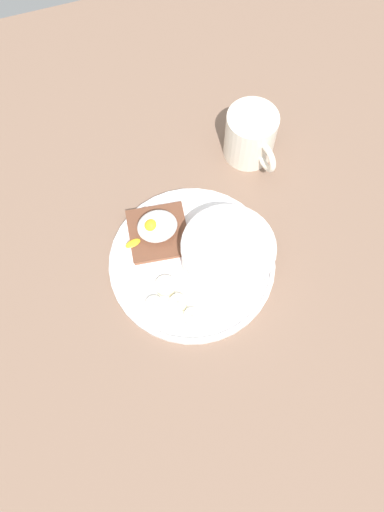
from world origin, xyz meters
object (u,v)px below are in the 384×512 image
(banana_slice_left, at_px, (178,303))
(banana_slice_right, at_px, (166,286))
(toast_slice, at_px, (158,233))
(banana_slice_front, at_px, (192,317))
(banana_slice_back, at_px, (154,306))
(oatmeal_bowl, at_px, (227,254))
(poached_egg, at_px, (156,226))
(coffee_mug, at_px, (251,136))

(banana_slice_left, xyz_separation_m, banana_slice_right, (-0.01, 0.03, -0.00))
(toast_slice, xyz_separation_m, banana_slice_right, (-0.01, -0.09, -0.00))
(banana_slice_front, bearing_deg, banana_slice_right, 112.30)
(banana_slice_front, height_order, banana_slice_back, banana_slice_back)
(oatmeal_bowl, distance_m, toast_slice, 0.12)
(banana_slice_back, bearing_deg, banana_slice_right, 44.60)
(toast_slice, bearing_deg, oatmeal_bowl, -41.76)
(oatmeal_bowl, distance_m, banana_slice_left, 0.10)
(poached_egg, bearing_deg, toast_slice, 11.73)
(toast_slice, xyz_separation_m, banana_slice_left, (-0.00, -0.12, -0.00))
(oatmeal_bowl, distance_m, banana_slice_front, 0.10)
(oatmeal_bowl, bearing_deg, poached_egg, 138.77)
(banana_slice_left, height_order, coffee_mug, coffee_mug)
(banana_slice_front, distance_m, banana_slice_back, 0.06)
(oatmeal_bowl, relative_size, banana_slice_left, 3.57)
(poached_egg, bearing_deg, oatmeal_bowl, -41.23)
(banana_slice_left, height_order, banana_slice_right, banana_slice_left)
(toast_slice, relative_size, banana_slice_left, 2.61)
(toast_slice, height_order, banana_slice_right, toast_slice)
(poached_egg, bearing_deg, banana_slice_right, -98.66)
(toast_slice, relative_size, banana_slice_front, 2.74)
(poached_egg, bearing_deg, banana_slice_front, -85.95)
(oatmeal_bowl, bearing_deg, banana_slice_right, -173.90)
(banana_slice_left, bearing_deg, banana_slice_front, -62.67)
(banana_slice_right, relative_size, coffee_mug, 0.37)
(toast_slice, height_order, banana_slice_back, banana_slice_back)
(banana_slice_left, bearing_deg, banana_slice_right, 107.78)
(oatmeal_bowl, bearing_deg, coffee_mug, 60.07)
(poached_egg, relative_size, banana_slice_left, 2.25)
(coffee_mug, bearing_deg, banana_slice_back, -136.48)
(banana_slice_right, bearing_deg, toast_slice, 80.52)
(toast_slice, xyz_separation_m, poached_egg, (-0.00, -0.00, 0.02))
(banana_slice_front, distance_m, coffee_mug, 0.31)
(poached_egg, distance_m, banana_slice_right, 0.09)
(toast_slice, relative_size, coffee_mug, 0.85)
(oatmeal_bowl, xyz_separation_m, toast_slice, (-0.08, 0.08, -0.02))
(oatmeal_bowl, height_order, toast_slice, oatmeal_bowl)
(oatmeal_bowl, xyz_separation_m, banana_slice_right, (-0.10, -0.01, -0.02))
(banana_slice_front, bearing_deg, banana_slice_left, 117.33)
(banana_slice_left, bearing_deg, coffee_mug, 49.03)
(banana_slice_back, distance_m, banana_slice_right, 0.03)
(banana_slice_front, xyz_separation_m, banana_slice_back, (-0.05, 0.03, 0.00))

